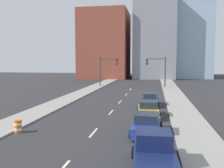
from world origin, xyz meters
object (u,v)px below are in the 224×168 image
Objects in this scene: sedan_blue at (147,125)px; sedan_teal at (150,100)px; traffic_signal_left at (105,68)px; sedan_yellow at (148,109)px; traffic_signal_right at (160,68)px; pickup_truck_navy at (154,157)px; traffic_barrel at (18,126)px.

sedan_blue is 11.86m from sedan_teal.
traffic_signal_left reaches higher than sedan_yellow.
pickup_truck_navy is at bearing -91.20° from traffic_signal_right.
sedan_blue is at bearing 91.90° from pickup_truck_navy.
traffic_signal_right is 6.37× the size of traffic_barrel.
pickup_truck_navy is (10.13, -38.20, -3.15)m from traffic_signal_left.
traffic_barrel is (-10.77, -33.32, -3.41)m from traffic_signal_right.
pickup_truck_navy is 1.28× the size of sedan_teal.
sedan_yellow is at bearing 37.00° from traffic_barrel.
sedan_yellow is 6.08m from sedan_teal.
pickup_truck_navy is 1.30× the size of sedan_yellow.
traffic_signal_right reaches higher than sedan_teal.
sedan_blue is (-1.37, -32.07, -3.20)m from traffic_signal_right.
sedan_teal is at bearing 93.49° from sedan_blue.
traffic_signal_right is 1.37× the size of sedan_teal.
sedan_blue reaches higher than traffic_barrel.
pickup_truck_navy is (-0.80, -38.20, -3.15)m from traffic_signal_right.
traffic_signal_left is 1.35× the size of sedan_blue.
traffic_barrel is at bearing -146.01° from sedan_yellow.
traffic_signal_right is 1.35× the size of sedan_blue.
sedan_yellow is at bearing -91.66° from sedan_teal.
traffic_signal_right is 38.34m from pickup_truck_navy.
sedan_yellow is (9.48, -26.29, -3.20)m from traffic_signal_left.
traffic_signal_left is 1.07× the size of pickup_truck_navy.
traffic_signal_left is 22.57m from sedan_teal.
traffic_signal_left is 1.37× the size of sedan_teal.
traffic_signal_left is 6.37× the size of traffic_barrel.
traffic_signal_left is at bearing 180.00° from traffic_signal_right.
traffic_signal_right is 26.53m from sedan_yellow.
pickup_truck_navy reaches higher than sedan_yellow.
traffic_signal_left is at bearing 109.84° from sedan_blue.
pickup_truck_navy is at bearing -81.47° from sedan_blue.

